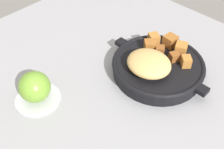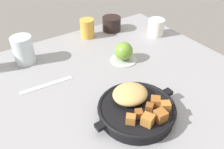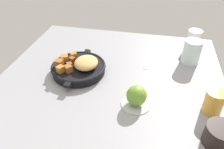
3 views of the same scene
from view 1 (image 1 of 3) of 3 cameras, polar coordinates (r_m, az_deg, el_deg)
ground_plane at (r=67.08cm, az=-1.00°, el=-4.72°), size 91.30×89.55×2.40cm
cast_iron_skillet at (r=70.06cm, az=8.90°, el=1.76°), size 26.63×22.33×7.35cm
saucer_plate at (r=67.14cm, az=-14.44°, el=-4.61°), size 10.31×10.31×0.60cm
red_apple at (r=64.42cm, az=-15.03°, el=-2.37°), size 7.01×7.01×7.01cm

